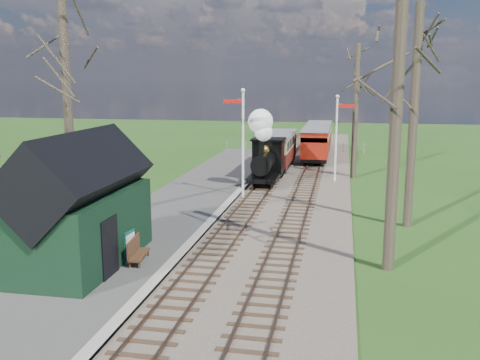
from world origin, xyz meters
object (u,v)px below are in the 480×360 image
(red_carriage_a, at_px, (316,144))
(sign_board, at_px, (130,246))
(station_shed, at_px, (81,207))
(bench, at_px, (136,250))
(semaphore_far, at_px, (337,132))
(red_carriage_b, at_px, (319,137))
(semaphore_near, at_px, (242,136))
(coach, at_px, (277,149))
(locomotive, at_px, (265,152))
(person, at_px, (126,241))

(red_carriage_a, xyz_separation_m, sign_board, (-5.34, -25.33, -0.79))
(station_shed, bearing_deg, bench, 15.73)
(station_shed, xyz_separation_m, semaphore_far, (8.67, 18.00, 1.08))
(station_shed, relative_size, semaphore_far, 1.10)
(red_carriage_b, xyz_separation_m, sign_board, (-5.34, -30.83, -0.79))
(semaphore_near, xyz_separation_m, coach, (0.77, 10.00, -2.02))
(red_carriage_b, bearing_deg, locomotive, -99.60)
(station_shed, height_order, red_carriage_a, station_shed)
(semaphore_near, height_order, bench, semaphore_near)
(semaphore_far, relative_size, sign_board, 5.12)
(station_shed, height_order, locomotive, station_shed)
(semaphore_near, relative_size, person, 5.08)
(station_shed, relative_size, person, 5.14)
(semaphore_far, bearing_deg, station_shed, -115.72)
(locomotive, bearing_deg, coach, 89.89)
(semaphore_far, height_order, locomotive, semaphore_far)
(red_carriage_a, bearing_deg, station_shed, -104.93)
(locomotive, distance_m, bench, 15.70)
(semaphore_far, relative_size, bench, 3.58)
(bench, xyz_separation_m, person, (-0.58, 0.45, 0.20))
(station_shed, bearing_deg, red_carriage_a, 75.07)
(coach, height_order, red_carriage_a, coach)
(red_carriage_b, height_order, person, red_carriage_b)
(red_carriage_b, height_order, sign_board, red_carriage_b)
(station_shed, height_order, red_carriage_b, station_shed)
(locomotive, bearing_deg, red_carriage_b, 80.40)
(locomotive, xyz_separation_m, coach, (0.01, 6.07, -0.59))
(semaphore_far, height_order, red_carriage_b, semaphore_far)
(locomotive, distance_m, person, 15.34)
(coach, distance_m, red_carriage_a, 4.66)
(sign_board, bearing_deg, coach, 82.73)
(semaphore_far, height_order, bench, semaphore_far)
(semaphore_near, xyz_separation_m, sign_board, (-1.97, -11.45, -2.86))
(station_shed, xyz_separation_m, red_carriage_b, (6.90, 31.37, -0.72))
(bench, height_order, person, person)
(coach, distance_m, bench, 21.66)
(semaphore_near, height_order, locomotive, semaphore_near)
(station_shed, xyz_separation_m, semaphore_near, (3.53, 12.00, 1.35))
(semaphore_near, distance_m, semaphore_far, 7.91)
(semaphore_near, height_order, red_carriage_a, semaphore_near)
(semaphore_far, bearing_deg, red_carriage_a, 102.70)
(semaphore_far, height_order, red_carriage_a, semaphore_far)
(locomotive, height_order, sign_board, locomotive)
(red_carriage_a, height_order, red_carriage_b, same)
(red_carriage_a, distance_m, sign_board, 25.89)
(bench, bearing_deg, semaphore_near, 81.52)
(semaphore_near, height_order, coach, semaphore_near)
(red_carriage_b, bearing_deg, bench, -99.35)
(semaphore_far, relative_size, red_carriage_a, 1.08)
(sign_board, xyz_separation_m, bench, (0.26, -0.04, -0.14))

